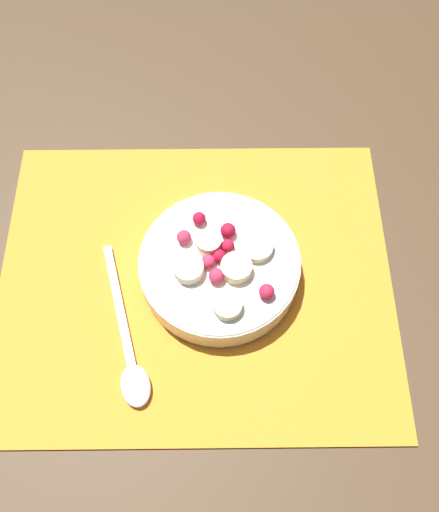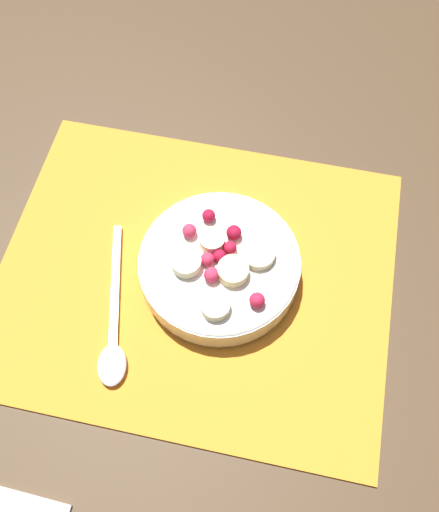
# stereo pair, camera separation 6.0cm
# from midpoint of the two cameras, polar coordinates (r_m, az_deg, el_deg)

# --- Properties ---
(ground_plane) EXTENTS (3.00, 3.00, 0.00)m
(ground_plane) POSITION_cam_midpoint_polar(r_m,az_deg,el_deg) (0.64, 0.20, -2.22)
(ground_plane) COLOR #4C3823
(placemat) EXTENTS (0.44, 0.36, 0.01)m
(placemat) POSITION_cam_midpoint_polar(r_m,az_deg,el_deg) (0.64, 0.20, -2.10)
(placemat) COLOR orange
(placemat) RESTS_ON ground_plane
(fruit_bowl) EXTENTS (0.17, 0.17, 0.05)m
(fruit_bowl) POSITION_cam_midpoint_polar(r_m,az_deg,el_deg) (0.62, 2.78, -1.14)
(fruit_bowl) COLOR silver
(fruit_bowl) RESTS_ON placemat
(spoon) EXTENTS (0.07, 0.19, 0.01)m
(spoon) POSITION_cam_midpoint_polar(r_m,az_deg,el_deg) (0.61, -7.83, -8.31)
(spoon) COLOR silver
(spoon) RESTS_ON placemat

